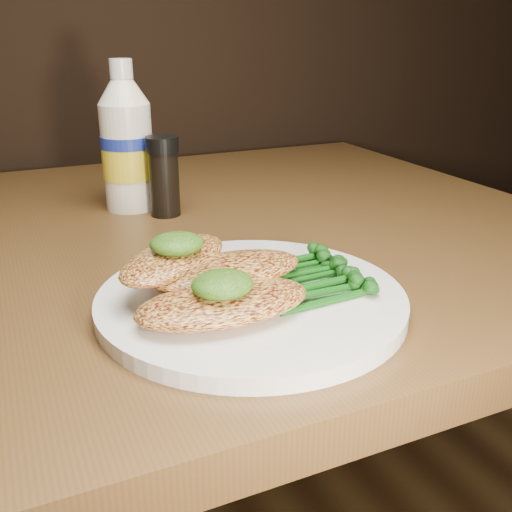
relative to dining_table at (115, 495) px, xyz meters
name	(u,v)px	position (x,y,z in m)	size (l,w,h in m)	color
dining_table	(115,495)	(0.00, 0.00, 0.00)	(1.20, 0.80, 0.75)	#473315
plate	(251,300)	(0.10, -0.24, 0.38)	(0.27, 0.27, 0.01)	white
chicken_front	(224,303)	(0.07, -0.27, 0.40)	(0.14, 0.08, 0.02)	gold
chicken_mid	(227,270)	(0.09, -0.22, 0.41)	(0.14, 0.07, 0.02)	gold
chicken_back	(174,259)	(0.05, -0.20, 0.42)	(0.13, 0.07, 0.02)	gold
pesto_front	(222,284)	(0.06, -0.27, 0.42)	(0.05, 0.05, 0.02)	#123608
pesto_back	(177,244)	(0.05, -0.20, 0.43)	(0.05, 0.04, 0.02)	#123608
broccolini_bundle	(298,274)	(0.15, -0.24, 0.40)	(0.13, 0.10, 0.02)	#114F11
mayo_bottle	(126,137)	(0.08, 0.11, 0.47)	(0.07, 0.07, 0.19)	white
pepper_grinder	(164,177)	(0.11, 0.06, 0.43)	(0.04, 0.04, 0.10)	black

